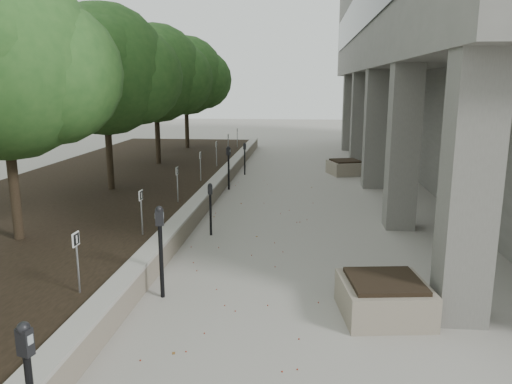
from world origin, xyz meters
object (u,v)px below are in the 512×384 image
at_px(crabapple_tree_2, 5,105).
at_px(crabapple_tree_3, 106,98).
at_px(crabapple_tree_4, 156,94).
at_px(planter_front, 384,297).
at_px(parking_meter_2, 161,252).
at_px(crabapple_tree_5, 186,92).
at_px(parking_meter_5, 245,159).
at_px(planter_back, 346,167).
at_px(parking_meter_3, 211,209).
at_px(parking_meter_4, 229,168).

relative_size(crabapple_tree_2, crabapple_tree_3, 1.00).
distance_m(crabapple_tree_4, planter_front, 14.22).
relative_size(crabapple_tree_3, planter_front, 4.23).
bearing_deg(crabapple_tree_4, planter_front, -59.43).
xyz_separation_m(crabapple_tree_2, crabapple_tree_3, (0.00, 5.00, 0.00)).
bearing_deg(parking_meter_2, crabapple_tree_4, 93.79).
xyz_separation_m(crabapple_tree_3, crabapple_tree_5, (0.00, 10.00, 0.00)).
bearing_deg(crabapple_tree_5, parking_meter_5, -55.41).
height_order(crabapple_tree_3, crabapple_tree_5, same).
bearing_deg(parking_meter_2, crabapple_tree_2, 141.62).
relative_size(crabapple_tree_4, planter_back, 4.43).
bearing_deg(parking_meter_2, planter_back, 58.97).
height_order(parking_meter_5, planter_back, parking_meter_5).
xyz_separation_m(crabapple_tree_3, parking_meter_3, (3.65, -3.13, -2.49)).
distance_m(parking_meter_5, planter_back, 4.03).
xyz_separation_m(crabapple_tree_5, parking_meter_2, (3.49, -16.67, -2.33)).
bearing_deg(crabapple_tree_5, planter_back, -31.28).
bearing_deg(crabapple_tree_2, parking_meter_3, 27.18).
relative_size(crabapple_tree_3, crabapple_tree_5, 1.00).
relative_size(parking_meter_2, parking_meter_3, 1.26).
bearing_deg(parking_meter_2, crabapple_tree_5, 88.97).
relative_size(parking_meter_2, planter_back, 1.29).
relative_size(crabapple_tree_2, parking_meter_5, 4.27).
distance_m(crabapple_tree_2, parking_meter_4, 8.18).
bearing_deg(planter_front, parking_meter_4, 112.67).
height_order(parking_meter_2, planter_back, parking_meter_2).
xyz_separation_m(parking_meter_2, parking_meter_4, (-0.20, 8.77, -0.05)).
relative_size(crabapple_tree_2, parking_meter_2, 3.43).
relative_size(parking_meter_4, planter_front, 1.15).
bearing_deg(parking_meter_4, parking_meter_2, -68.41).
xyz_separation_m(crabapple_tree_4, planter_back, (7.47, 0.46, -2.83)).
xyz_separation_m(crabapple_tree_4, parking_meter_5, (3.50, -0.07, -2.48)).
bearing_deg(crabapple_tree_4, crabapple_tree_3, -90.00).
height_order(crabapple_tree_4, planter_front, crabapple_tree_4).
height_order(crabapple_tree_3, parking_meter_5, crabapple_tree_3).
height_order(parking_meter_4, planter_back, parking_meter_4).
relative_size(crabapple_tree_5, parking_meter_3, 4.31).
distance_m(parking_meter_4, parking_meter_5, 2.84).
bearing_deg(crabapple_tree_4, crabapple_tree_5, 90.00).
distance_m(crabapple_tree_2, parking_meter_2, 4.51).
bearing_deg(parking_meter_2, parking_meter_3, 74.54).
bearing_deg(crabapple_tree_3, parking_meter_5, 54.66).
xyz_separation_m(parking_meter_4, planter_back, (4.18, 3.36, -0.45)).
bearing_deg(crabapple_tree_5, parking_meter_2, -78.17).
bearing_deg(crabapple_tree_4, parking_meter_2, -73.34).
relative_size(crabapple_tree_3, parking_meter_2, 3.43).
distance_m(parking_meter_3, parking_meter_4, 5.24).
distance_m(parking_meter_5, planter_front, 12.46).
bearing_deg(parking_meter_3, crabapple_tree_4, 107.64).
bearing_deg(parking_meter_5, crabapple_tree_3, -129.59).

